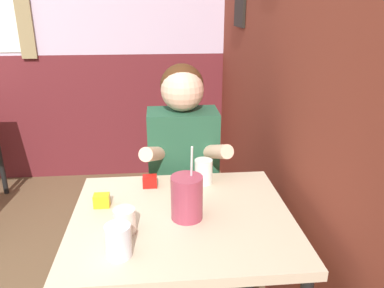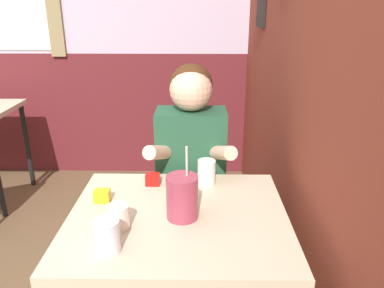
# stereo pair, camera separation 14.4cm
# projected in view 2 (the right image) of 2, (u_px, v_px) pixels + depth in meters

# --- Properties ---
(brick_wall_right) EXTENTS (0.08, 4.42, 2.70)m
(brick_wall_right) POSITION_uv_depth(u_px,v_px,m) (284.00, 34.00, 1.96)
(brick_wall_right) COLOR brown
(brick_wall_right) RESTS_ON ground_plane
(back_wall) EXTENTS (5.94, 0.09, 2.70)m
(back_wall) POSITION_uv_depth(u_px,v_px,m) (72.00, 22.00, 3.14)
(back_wall) COLOR silver
(back_wall) RESTS_ON ground_plane
(main_table) EXTENTS (0.81, 0.70, 0.77)m
(main_table) POSITION_uv_depth(u_px,v_px,m) (178.00, 235.00, 1.42)
(main_table) COLOR beige
(main_table) RESTS_ON ground_plane
(person_seated) EXTENTS (0.42, 0.41, 1.24)m
(person_seated) POSITION_uv_depth(u_px,v_px,m) (191.00, 180.00, 1.91)
(person_seated) COLOR #235138
(person_seated) RESTS_ON ground_plane
(cocktail_pitcher) EXTENTS (0.12, 0.12, 0.28)m
(cocktail_pitcher) POSITION_uv_depth(u_px,v_px,m) (182.00, 197.00, 1.34)
(cocktail_pitcher) COLOR #99384C
(cocktail_pitcher) RESTS_ON main_table
(glass_near_pitcher) EXTENTS (0.08, 0.08, 0.11)m
(glass_near_pitcher) POSITION_uv_depth(u_px,v_px,m) (107.00, 236.00, 1.17)
(glass_near_pitcher) COLOR silver
(glass_near_pitcher) RESTS_ON main_table
(glass_center) EXTENTS (0.08, 0.08, 0.11)m
(glass_center) POSITION_uv_depth(u_px,v_px,m) (206.00, 172.00, 1.61)
(glass_center) COLOR silver
(glass_center) RESTS_ON main_table
(glass_far_side) EXTENTS (0.08, 0.08, 0.09)m
(glass_far_side) POSITION_uv_depth(u_px,v_px,m) (119.00, 217.00, 1.29)
(glass_far_side) COLOR silver
(glass_far_side) RESTS_ON main_table
(condiment_ketchup) EXTENTS (0.06, 0.04, 0.05)m
(condiment_ketchup) POSITION_uv_depth(u_px,v_px,m) (153.00, 179.00, 1.61)
(condiment_ketchup) COLOR #B7140F
(condiment_ketchup) RESTS_ON main_table
(condiment_mustard) EXTENTS (0.06, 0.04, 0.05)m
(condiment_mustard) POSITION_uv_depth(u_px,v_px,m) (102.00, 196.00, 1.47)
(condiment_mustard) COLOR yellow
(condiment_mustard) RESTS_ON main_table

